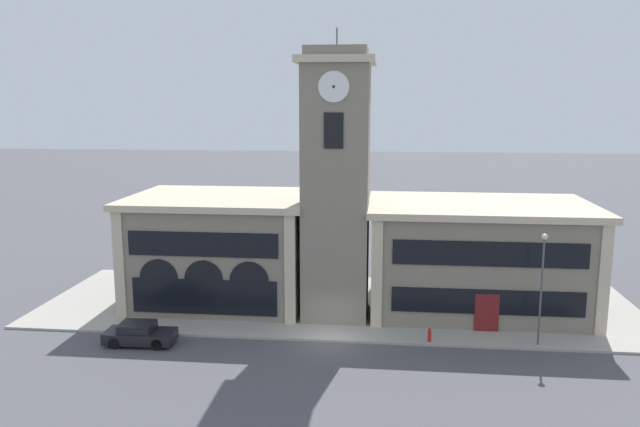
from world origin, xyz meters
TOP-DOWN VIEW (x-y plane):
  - ground_plane at (0.00, 0.00)m, footprint 300.00×300.00m
  - sidewalk_kerb at (0.00, 7.02)m, footprint 41.99×14.05m
  - clock_tower at (-0.00, 4.78)m, footprint 4.97×4.97m
  - town_hall_left_wing at (-8.52, 7.31)m, footprint 12.86×10.10m
  - town_hall_right_wing at (9.72, 7.32)m, footprint 15.26×10.10m
  - parked_car_near at (-11.34, -1.54)m, footprint 4.21×1.91m
  - street_lamp at (12.44, 0.59)m, footprint 0.36×0.36m
  - fire_hydrant at (6.04, 0.39)m, footprint 0.22×0.22m

SIDE VIEW (x-z plane):
  - ground_plane at x=0.00m, z-range 0.00..0.00m
  - sidewalk_kerb at x=0.00m, z-range 0.00..0.15m
  - fire_hydrant at x=6.04m, z-range 0.13..1.00m
  - parked_car_near at x=-11.34m, z-range 0.04..1.40m
  - town_hall_right_wing at x=9.72m, z-range 0.02..7.62m
  - town_hall_left_wing at x=-8.52m, z-range 0.02..7.84m
  - street_lamp at x=12.44m, z-range 1.11..7.88m
  - clock_tower at x=0.00m, z-range -0.55..18.47m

